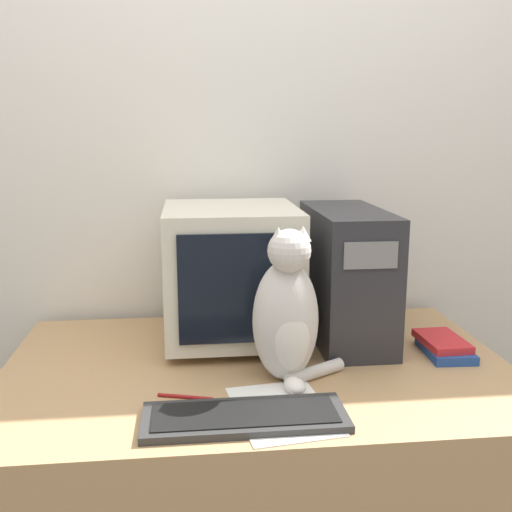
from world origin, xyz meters
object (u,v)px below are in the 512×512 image
Objects in this scene: book_stack at (444,346)px; keyboard at (245,417)px; pen at (185,397)px; crt_monitor at (231,272)px; computer_tower at (346,275)px; cat at (287,315)px.

keyboard is at bearing -150.88° from book_stack.
book_stack is 1.50× the size of pen.
book_stack is (0.60, -0.19, -0.19)m from crt_monitor.
cat is (-0.23, -0.30, -0.02)m from computer_tower.
cat is at bearing -165.06° from book_stack.
computer_tower reaches higher than book_stack.
book_stack is at bearing 15.87° from pen.
cat is at bearing -69.67° from crt_monitor.
pen is (-0.26, -0.08, -0.17)m from cat.
keyboard is 2.26× the size of book_stack.
cat reaches higher than pen.
keyboard is 0.18m from pen.
book_stack is at bearing -17.62° from crt_monitor.
crt_monitor reaches higher than keyboard.
book_stack is (0.61, 0.34, 0.01)m from keyboard.
computer_tower is at bearing -3.56° from crt_monitor.
pen is at bearing -109.50° from crt_monitor.
pen is at bearing -169.05° from cat.
pen is (-0.14, -0.40, -0.21)m from crt_monitor.
book_stack is (0.48, 0.13, -0.15)m from cat.
book_stack is at bearing -34.06° from computer_tower.
keyboard reaches higher than pen.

